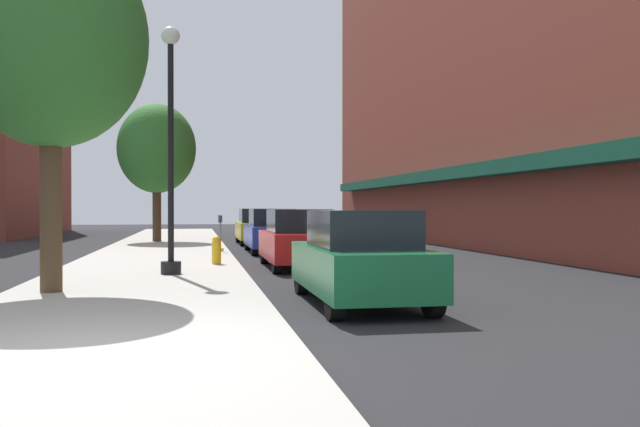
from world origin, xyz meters
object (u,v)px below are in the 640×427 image
Objects in this scene: car_red at (298,239)px; car_green at (360,259)px; car_blue at (272,231)px; lamppost at (171,145)px; fire_hydrant at (217,250)px; tree_mid at (50,39)px; car_yellow at (257,227)px; tree_near at (157,149)px; parking_meter_near at (220,229)px.

car_green is at bearing -89.09° from car_red.
car_blue is at bearing 90.91° from car_red.
lamppost is 6.49m from car_green.
fire_hydrant is 6.66m from car_blue.
tree_mid is at bearing -124.29° from lamppost.
fire_hydrant is 0.18× the size of car_yellow.
fire_hydrant is at bearing -80.04° from tree_near.
tree_mid reaches higher than car_yellow.
lamppost is at bearing -100.16° from parking_meter_near.
tree_near is at bearing 121.04° from car_blue.
parking_meter_near is at bearing 97.47° from car_green.
parking_meter_near is at bearing 86.83° from fire_hydrant.
lamppost reaches higher than fire_hydrant.
tree_mid is 8.74m from car_red.
car_yellow is (2.25, 12.29, 0.29)m from fire_hydrant.
fire_hydrant is (1.16, 2.74, -2.68)m from lamppost.
tree_near reaches higher than fire_hydrant.
car_green is at bearing -88.02° from car_yellow.
tree_mid is 7.11m from car_green.
parking_meter_near is 0.30× the size of car_green.
lamppost reaches higher than car_red.
car_blue is (1.95, 0.83, -0.14)m from parking_meter_near.
lamppost reaches higher than car_yellow.
parking_meter_near is at bearing 72.42° from tree_mid.
fire_hydrant is at bearing -93.17° from parking_meter_near.
tree_mid is 1.59× the size of car_red.
lamppost is at bearing -112.42° from car_blue.
car_blue is (5.51, 12.08, -4.07)m from tree_mid.
tree_mid is 1.59× the size of car_green.
car_green is 1.00× the size of car_red.
car_green is 7.33m from car_red.
tree_mid is at bearing -119.27° from fire_hydrant.
tree_mid is (-3.26, -5.82, 4.36)m from fire_hydrant.
car_blue reaches higher than parking_meter_near.
car_red is (0.00, 7.33, 0.00)m from car_green.
car_green is (1.95, -13.14, -0.14)m from parking_meter_near.
lamppost is 1.37× the size of car_green.
tree_near is 1.50× the size of car_blue.
parking_meter_near is 0.30× the size of car_yellow.
lamppost is 7.47× the size of fire_hydrant.
parking_meter_near is 6.14m from car_red.
car_red is at bearing -88.02° from car_yellow.
tree_near is 19.29m from tree_mid.
tree_near is 1.50× the size of car_red.
tree_mid is (-3.56, -11.24, 3.93)m from parking_meter_near.
tree_near reaches higher than parking_meter_near.
car_blue is at bearing -88.02° from car_yellow.
fire_hydrant is at bearing 170.95° from car_red.
tree_near reaches higher than car_red.
tree_near is at bearing 109.34° from car_red.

